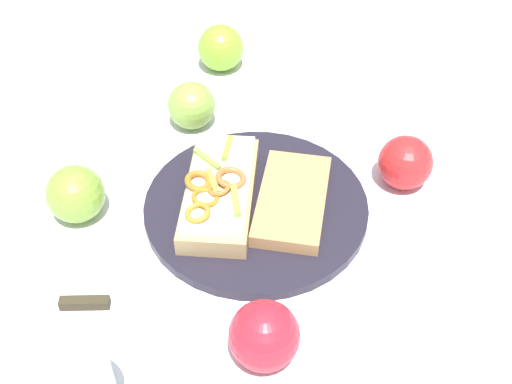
{
  "coord_description": "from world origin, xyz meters",
  "views": [
    {
      "loc": [
        -0.26,
        -0.52,
        0.61
      ],
      "look_at": [
        0.0,
        0.0,
        0.03
      ],
      "focal_mm": 45.25,
      "sensor_mm": 36.0,
      "label": 1
    }
  ],
  "objects_px": {
    "bread_slice_side": "(292,200)",
    "apple_2": "(191,106)",
    "plate": "(256,207)",
    "apple_0": "(264,336)",
    "apple_1": "(221,48)",
    "knife": "(69,304)",
    "apple_4": "(75,194)",
    "apple_3": "(405,163)",
    "sandwich": "(219,191)"
  },
  "relations": [
    {
      "from": "plate",
      "to": "bread_slice_side",
      "type": "bearing_deg",
      "value": -30.96
    },
    {
      "from": "apple_0",
      "to": "apple_3",
      "type": "relative_size",
      "value": 1.03
    },
    {
      "from": "bread_slice_side",
      "to": "apple_0",
      "type": "relative_size",
      "value": 2.13
    },
    {
      "from": "apple_3",
      "to": "sandwich",
      "type": "bearing_deg",
      "value": 165.22
    },
    {
      "from": "knife",
      "to": "apple_1",
      "type": "bearing_deg",
      "value": -109.13
    },
    {
      "from": "plate",
      "to": "knife",
      "type": "relative_size",
      "value": 2.32
    },
    {
      "from": "apple_0",
      "to": "apple_3",
      "type": "height_order",
      "value": "apple_0"
    },
    {
      "from": "apple_1",
      "to": "apple_3",
      "type": "xyz_separation_m",
      "value": [
        0.11,
        -0.36,
        -0.0
      ]
    },
    {
      "from": "apple_1",
      "to": "apple_4",
      "type": "distance_m",
      "value": 0.38
    },
    {
      "from": "sandwich",
      "to": "apple_0",
      "type": "distance_m",
      "value": 0.22
    },
    {
      "from": "apple_0",
      "to": "plate",
      "type": "bearing_deg",
      "value": 65.88
    },
    {
      "from": "sandwich",
      "to": "apple_1",
      "type": "height_order",
      "value": "apple_1"
    },
    {
      "from": "apple_4",
      "to": "knife",
      "type": "height_order",
      "value": "apple_4"
    },
    {
      "from": "plate",
      "to": "knife",
      "type": "bearing_deg",
      "value": -170.82
    },
    {
      "from": "plate",
      "to": "sandwich",
      "type": "height_order",
      "value": "sandwich"
    },
    {
      "from": "apple_0",
      "to": "apple_4",
      "type": "height_order",
      "value": "same"
    },
    {
      "from": "bread_slice_side",
      "to": "apple_2",
      "type": "bearing_deg",
      "value": 47.73
    },
    {
      "from": "plate",
      "to": "sandwich",
      "type": "distance_m",
      "value": 0.05
    },
    {
      "from": "sandwich",
      "to": "apple_4",
      "type": "height_order",
      "value": "apple_4"
    },
    {
      "from": "sandwich",
      "to": "apple_3",
      "type": "distance_m",
      "value": 0.25
    },
    {
      "from": "apple_4",
      "to": "knife",
      "type": "bearing_deg",
      "value": -110.27
    },
    {
      "from": "bread_slice_side",
      "to": "apple_2",
      "type": "height_order",
      "value": "apple_2"
    },
    {
      "from": "plate",
      "to": "apple_1",
      "type": "distance_m",
      "value": 0.34
    },
    {
      "from": "sandwich",
      "to": "apple_3",
      "type": "relative_size",
      "value": 2.83
    },
    {
      "from": "plate",
      "to": "bread_slice_side",
      "type": "height_order",
      "value": "bread_slice_side"
    },
    {
      "from": "sandwich",
      "to": "apple_3",
      "type": "bearing_deg",
      "value": -73.82
    },
    {
      "from": "apple_2",
      "to": "knife",
      "type": "height_order",
      "value": "apple_2"
    },
    {
      "from": "apple_3",
      "to": "knife",
      "type": "relative_size",
      "value": 0.58
    },
    {
      "from": "sandwich",
      "to": "apple_0",
      "type": "height_order",
      "value": "apple_0"
    },
    {
      "from": "apple_1",
      "to": "apple_0",
      "type": "bearing_deg",
      "value": -109.47
    },
    {
      "from": "apple_4",
      "to": "sandwich",
      "type": "bearing_deg",
      "value": -23.48
    },
    {
      "from": "plate",
      "to": "apple_0",
      "type": "relative_size",
      "value": 3.87
    },
    {
      "from": "plate",
      "to": "apple_0",
      "type": "distance_m",
      "value": 0.22
    },
    {
      "from": "apple_4",
      "to": "apple_3",
      "type": "bearing_deg",
      "value": -18.43
    },
    {
      "from": "plate",
      "to": "apple_2",
      "type": "height_order",
      "value": "apple_2"
    },
    {
      "from": "apple_1",
      "to": "apple_3",
      "type": "relative_size",
      "value": 1.03
    },
    {
      "from": "apple_2",
      "to": "apple_3",
      "type": "distance_m",
      "value": 0.32
    },
    {
      "from": "plate",
      "to": "apple_4",
      "type": "height_order",
      "value": "apple_4"
    },
    {
      "from": "bread_slice_side",
      "to": "knife",
      "type": "bearing_deg",
      "value": 129.87
    },
    {
      "from": "bread_slice_side",
      "to": "apple_4",
      "type": "bearing_deg",
      "value": 100.71
    },
    {
      "from": "knife",
      "to": "apple_0",
      "type": "bearing_deg",
      "value": 162.92
    },
    {
      "from": "sandwich",
      "to": "apple_4",
      "type": "relative_size",
      "value": 2.77
    },
    {
      "from": "apple_0",
      "to": "apple_1",
      "type": "relative_size",
      "value": 0.99
    },
    {
      "from": "plate",
      "to": "apple_4",
      "type": "bearing_deg",
      "value": 155.3
    },
    {
      "from": "apple_3",
      "to": "apple_4",
      "type": "relative_size",
      "value": 0.98
    },
    {
      "from": "apple_2",
      "to": "apple_4",
      "type": "relative_size",
      "value": 0.94
    },
    {
      "from": "apple_1",
      "to": "apple_4",
      "type": "bearing_deg",
      "value": -143.19
    },
    {
      "from": "plate",
      "to": "apple_1",
      "type": "xyz_separation_m",
      "value": [
        0.09,
        0.32,
        0.03
      ]
    },
    {
      "from": "bread_slice_side",
      "to": "apple_1",
      "type": "distance_m",
      "value": 0.35
    },
    {
      "from": "plate",
      "to": "apple_3",
      "type": "distance_m",
      "value": 0.21
    }
  ]
}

